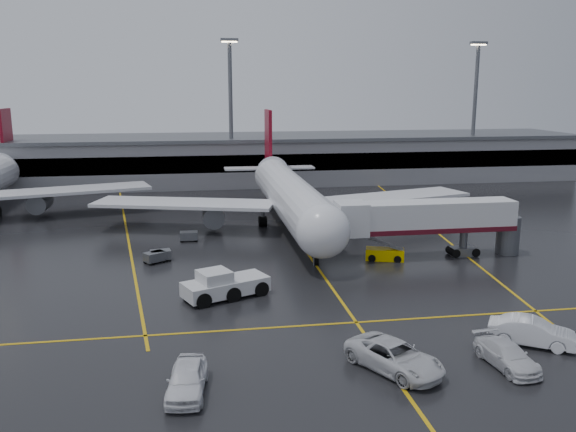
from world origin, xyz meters
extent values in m
plane|color=black|center=(0.00, 0.00, 0.00)|extent=(220.00, 220.00, 0.00)
cube|color=gold|center=(0.00, 0.00, 0.01)|extent=(0.25, 90.00, 0.02)
cube|color=gold|center=(0.00, -22.00, 0.01)|extent=(60.00, 0.25, 0.02)
cube|color=gold|center=(-20.00, 10.00, 0.01)|extent=(9.99, 69.35, 0.02)
cube|color=gold|center=(18.00, 10.00, 0.01)|extent=(7.57, 69.64, 0.02)
cube|color=gray|center=(0.00, 48.00, 4.00)|extent=(120.00, 18.00, 8.00)
cube|color=black|center=(0.00, 39.20, 4.50)|extent=(120.00, 0.40, 3.00)
cube|color=#595B60|center=(0.00, 48.00, 8.30)|extent=(122.00, 19.00, 0.60)
cylinder|color=#595B60|center=(-5.00, 42.00, 12.50)|extent=(0.70, 0.70, 25.00)
cube|color=#595B60|center=(-5.00, 42.00, 25.20)|extent=(3.00, 1.20, 0.50)
cube|color=#FFE5B2|center=(-5.00, 42.00, 24.90)|extent=(2.60, 0.90, 0.20)
cylinder|color=#595B60|center=(40.00, 42.00, 12.50)|extent=(0.70, 0.70, 25.00)
cube|color=#595B60|center=(40.00, 42.00, 25.20)|extent=(3.00, 1.20, 0.50)
cube|color=#FFE5B2|center=(40.00, 42.00, 24.90)|extent=(2.60, 0.90, 0.20)
cylinder|color=silver|center=(0.00, 8.00, 4.20)|extent=(5.20, 36.00, 5.20)
sphere|color=silver|center=(0.00, -10.00, 4.20)|extent=(5.20, 5.20, 5.20)
cone|color=silver|center=(0.00, 29.00, 4.80)|extent=(4.94, 8.00, 4.94)
cube|color=maroon|center=(0.00, 30.00, 9.70)|extent=(0.50, 5.50, 8.50)
cube|color=silver|center=(0.00, 29.00, 5.00)|extent=(14.00, 3.00, 0.25)
cube|color=silver|center=(-13.00, 10.00, 3.40)|extent=(22.80, 11.83, 0.40)
cube|color=silver|center=(13.00, 10.00, 3.40)|extent=(22.80, 11.83, 0.40)
cylinder|color=#595B60|center=(-9.50, 9.00, 2.00)|extent=(2.60, 4.50, 2.60)
cylinder|color=#595B60|center=(9.50, 9.00, 2.00)|extent=(2.60, 4.50, 2.60)
cylinder|color=#595B60|center=(0.00, -7.00, 1.00)|extent=(0.56, 0.56, 2.00)
cylinder|color=#595B60|center=(-3.20, 11.00, 1.00)|extent=(0.56, 0.56, 2.00)
cylinder|color=#595B60|center=(3.20, 11.00, 1.00)|extent=(0.56, 0.56, 2.00)
cylinder|color=black|center=(0.00, -7.00, 0.45)|extent=(0.40, 1.10, 1.10)
cylinder|color=black|center=(-3.20, 11.00, 0.55)|extent=(1.00, 1.40, 1.40)
cylinder|color=black|center=(3.20, 11.00, 0.55)|extent=(1.00, 1.40, 1.40)
cone|color=silver|center=(-42.00, 41.00, 4.80)|extent=(4.94, 8.00, 4.94)
cube|color=maroon|center=(-42.00, 42.00, 9.70)|extent=(0.50, 5.50, 8.50)
cube|color=silver|center=(-42.00, 41.00, 5.00)|extent=(14.00, 3.00, 0.25)
cube|color=silver|center=(-29.00, 22.00, 3.40)|extent=(22.80, 11.83, 0.40)
cylinder|color=#595B60|center=(-32.50, 21.00, 2.00)|extent=(2.60, 4.50, 2.60)
cube|color=silver|center=(12.00, -6.00, 4.40)|extent=(18.00, 3.20, 3.00)
cube|color=#4E0C18|center=(12.00, -6.00, 3.10)|extent=(18.00, 3.30, 0.50)
cube|color=silver|center=(3.80, -6.00, 4.40)|extent=(3.00, 3.40, 3.30)
cylinder|color=#595B60|center=(16.00, -6.00, 1.50)|extent=(0.80, 0.80, 3.00)
cube|color=#595B60|center=(16.00, -6.00, 0.45)|extent=(2.60, 1.60, 0.90)
cylinder|color=#595B60|center=(21.00, -6.00, 2.00)|extent=(2.40, 2.40, 4.00)
cylinder|color=black|center=(14.90, -6.00, 0.45)|extent=(0.90, 1.80, 0.90)
cylinder|color=black|center=(17.10, -6.00, 0.45)|extent=(0.90, 1.80, 0.90)
cube|color=silver|center=(-9.36, -14.82, 0.92)|extent=(7.71, 5.46, 1.23)
cube|color=silver|center=(-10.30, -15.23, 1.94)|extent=(3.22, 3.22, 1.02)
cube|color=black|center=(-10.30, -15.23, 1.94)|extent=(2.90, 2.90, 0.92)
cylinder|color=black|center=(-11.80, -15.87, 0.56)|extent=(2.43, 3.34, 1.33)
cylinder|color=black|center=(-9.36, -14.82, 0.56)|extent=(2.43, 3.34, 1.33)
cylinder|color=black|center=(-6.92, -13.77, 0.56)|extent=(2.43, 3.34, 1.33)
cube|color=#E2BA00|center=(7.36, -6.30, 0.59)|extent=(4.17, 2.73, 1.18)
cube|color=#595B60|center=(7.36, -6.30, 1.72)|extent=(3.84, 2.08, 1.35)
cylinder|color=black|center=(6.14, -5.90, 0.32)|extent=(1.28, 1.97, 0.75)
cylinder|color=black|center=(8.59, -6.70, 0.32)|extent=(1.28, 1.97, 0.75)
imported|color=silver|center=(0.26, -29.86, 0.92)|extent=(5.92, 7.27, 1.84)
imported|color=silver|center=(7.45, -30.47, 0.76)|extent=(2.71, 5.47, 1.53)
imported|color=white|center=(10.80, -27.72, 0.94)|extent=(5.90, 4.74, 1.88)
imported|color=white|center=(-12.49, -30.70, 0.90)|extent=(2.70, 5.49, 1.80)
cube|color=#595B60|center=(-15.32, -3.02, 0.65)|extent=(2.20, 1.64, 0.90)
cylinder|color=black|center=(-16.01, -3.66, 0.18)|extent=(0.40, 0.20, 0.40)
cylinder|color=black|center=(-14.44, -3.37, 0.18)|extent=(0.40, 0.20, 0.40)
cylinder|color=black|center=(-16.19, -2.68, 0.18)|extent=(0.40, 0.20, 0.40)
cylinder|color=black|center=(-14.62, -2.39, 0.18)|extent=(0.40, 0.20, 0.40)
cube|color=#595B60|center=(-15.87, -3.66, 0.65)|extent=(2.38, 2.20, 0.90)
cylinder|color=black|center=(-16.25, -4.52, 0.18)|extent=(0.40, 0.20, 0.40)
cylinder|color=black|center=(-14.92, -3.62, 0.18)|extent=(0.40, 0.20, 0.40)
cylinder|color=black|center=(-16.81, -3.69, 0.18)|extent=(0.40, 0.20, 0.40)
cylinder|color=black|center=(-15.48, -2.79, 0.18)|extent=(0.40, 0.20, 0.40)
cube|color=#595B60|center=(-12.50, 4.57, 0.65)|extent=(2.02, 1.32, 0.90)
cylinder|color=black|center=(-13.31, 4.08, 0.18)|extent=(0.40, 0.20, 0.40)
cylinder|color=black|center=(-11.71, 4.06, 0.18)|extent=(0.40, 0.20, 0.40)
cylinder|color=black|center=(-13.30, 5.08, 0.18)|extent=(0.40, 0.20, 0.40)
cylinder|color=black|center=(-11.70, 5.06, 0.18)|extent=(0.40, 0.20, 0.40)
camera|label=1|loc=(-11.72, -62.64, 17.28)|focal=37.08mm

